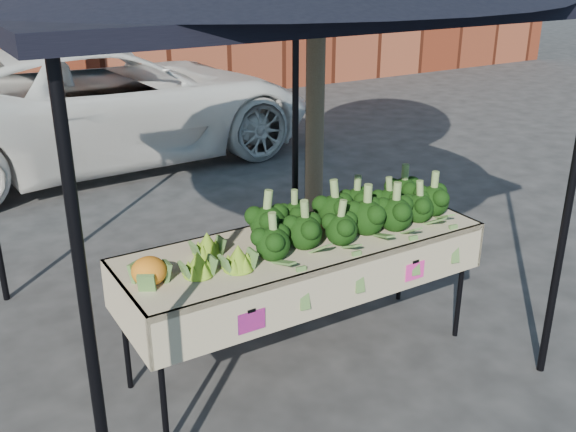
# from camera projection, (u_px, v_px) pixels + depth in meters

# --- Properties ---
(ground) EXTENTS (90.00, 90.00, 0.00)m
(ground) POSITION_uv_depth(u_px,v_px,m) (281.00, 377.00, 4.31)
(ground) COLOR #242426
(table) EXTENTS (2.40, 0.81, 0.90)m
(table) POSITION_uv_depth(u_px,v_px,m) (304.00, 302.00, 4.33)
(table) COLOR #C6B49A
(table) RESTS_ON ground
(canopy) EXTENTS (3.16, 3.16, 2.74)m
(canopy) POSITION_uv_depth(u_px,v_px,m) (244.00, 153.00, 4.33)
(canopy) COLOR black
(canopy) RESTS_ON ground
(broccoli_heap) EXTENTS (1.56, 0.59, 0.28)m
(broccoli_heap) POSITION_uv_depth(u_px,v_px,m) (348.00, 208.00, 4.31)
(broccoli_heap) COLOR black
(broccoli_heap) RESTS_ON table
(romanesco_cluster) EXTENTS (0.45, 0.49, 0.22)m
(romanesco_cluster) POSITION_uv_depth(u_px,v_px,m) (210.00, 248.00, 3.79)
(romanesco_cluster) COLOR #8AAF2E
(romanesco_cluster) RESTS_ON table
(cauliflower_pair) EXTENTS (0.22, 0.22, 0.20)m
(cauliflower_pair) POSITION_uv_depth(u_px,v_px,m) (149.00, 268.00, 3.58)
(cauliflower_pair) COLOR orange
(cauliflower_pair) RESTS_ON table
(street_tree) EXTENTS (2.22, 2.22, 4.36)m
(street_tree) POSITION_uv_depth(u_px,v_px,m) (317.00, 13.00, 5.01)
(street_tree) COLOR #1E4C14
(street_tree) RESTS_ON ground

